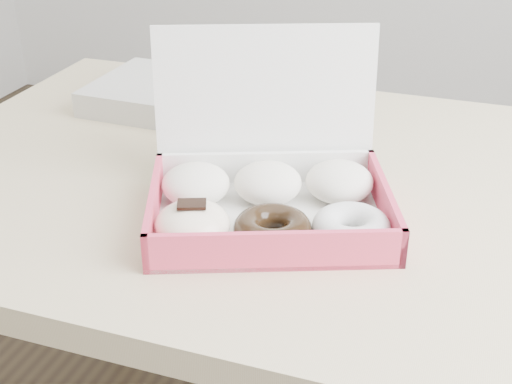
% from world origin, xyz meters
% --- Properties ---
extents(table, '(1.20, 0.80, 0.75)m').
position_xyz_m(table, '(0.00, 0.00, 0.67)').
color(table, tan).
rests_on(table, ground).
extents(donut_box, '(0.37, 0.35, 0.22)m').
position_xyz_m(donut_box, '(-0.01, -0.12, 0.79)').
color(donut_box, white).
rests_on(donut_box, table).
extents(newspapers, '(0.28, 0.23, 0.04)m').
position_xyz_m(newspapers, '(-0.30, 0.20, 0.77)').
color(newspapers, beige).
rests_on(newspapers, table).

